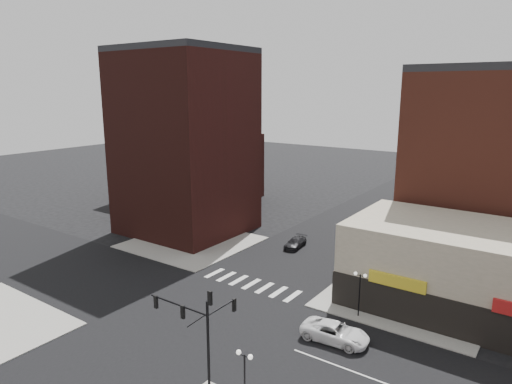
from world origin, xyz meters
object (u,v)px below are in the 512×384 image
Objects in this scene: traffic_signal at (201,324)px; street_lamp_se_a at (245,366)px; street_lamp_ne at (360,283)px; dark_sedan_north at (295,243)px; white_suv at (335,332)px.

traffic_signal is 1.87× the size of street_lamp_se_a.
traffic_signal is 1.87× the size of street_lamp_ne.
traffic_signal is 30.42m from dark_sedan_north.
street_lamp_se_a is at bearing 170.31° from white_suv.
street_lamp_ne is 0.74× the size of white_suv.
dark_sedan_north is (-14.10, 17.73, -0.14)m from white_suv.
street_lamp_se_a is at bearing -93.58° from street_lamp_ne.
dark_sedan_north is (-14.07, 12.80, -2.65)m from street_lamp_ne.
white_suv is at bearing 84.70° from street_lamp_se_a.
traffic_signal is 12.62m from white_suv.
traffic_signal is 4.12m from street_lamp_se_a.
street_lamp_ne is 5.53m from white_suv.
street_lamp_se_a is 0.74× the size of white_suv.
street_lamp_ne is at bearing -48.77° from dark_sedan_north.
street_lamp_ne is (1.00, 16.00, 0.00)m from street_lamp_se_a.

